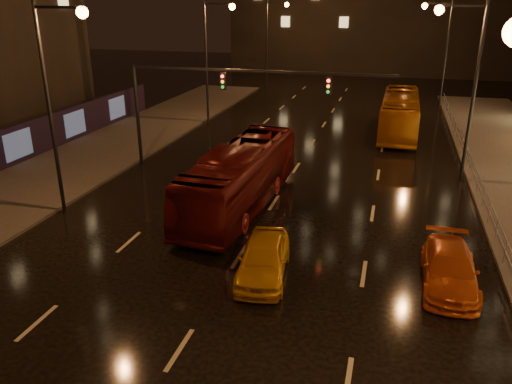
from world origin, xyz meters
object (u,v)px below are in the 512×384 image
taxi_near (263,258)px  taxi_far (449,269)px  bus_red (241,177)px  bus_curb (400,114)px

taxi_near → taxi_far: taxi_near is taller
bus_red → bus_curb: bus_curb is taller
taxi_near → taxi_far: size_ratio=0.95×
bus_curb → taxi_near: size_ratio=2.58×
bus_red → bus_curb: bearing=69.5°
taxi_near → taxi_far: (6.67, 1.17, -0.08)m
bus_red → taxi_far: bearing=-25.7°
bus_curb → taxi_far: 22.63m
taxi_near → taxi_far: bearing=2.8°
bus_red → taxi_far: size_ratio=2.44×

